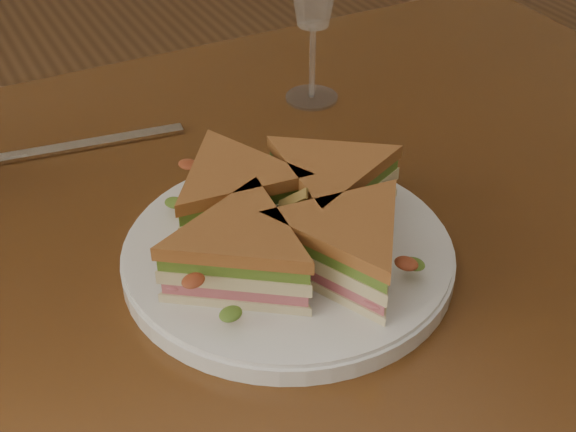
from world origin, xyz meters
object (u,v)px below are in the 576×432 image
at_px(plate, 288,255).
at_px(sandwich_wedges, 288,221).
at_px(table, 246,314).
at_px(knife, 76,147).
at_px(spoon, 234,223).

xyz_separation_m(plate, sandwich_wedges, (-0.00, 0.00, 0.04)).
xyz_separation_m(table, knife, (-0.09, 0.22, 0.10)).
bearing_deg(sandwich_wedges, spoon, 106.35).
distance_m(plate, spoon, 0.07).
bearing_deg(plate, sandwich_wedges, 116.57).
bearing_deg(sandwich_wedges, table, 107.99).
bearing_deg(spoon, plate, -105.03).
height_order(table, plate, plate).
bearing_deg(knife, table, -58.88).
distance_m(table, sandwich_wedges, 0.15).
bearing_deg(spoon, sandwich_wedges, -105.03).
bearing_deg(knife, spoon, -58.02).
bearing_deg(sandwich_wedges, knife, 112.12).
bearing_deg(sandwich_wedges, plate, -63.43).
distance_m(spoon, knife, 0.22).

